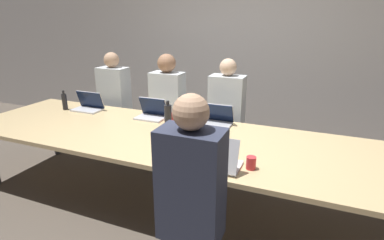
{
  "coord_description": "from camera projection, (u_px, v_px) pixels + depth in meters",
  "views": [
    {
      "loc": [
        1.07,
        -2.4,
        1.79
      ],
      "look_at": [
        0.04,
        0.1,
        0.89
      ],
      "focal_mm": 28.0,
      "sensor_mm": 36.0,
      "label": 1
    }
  ],
  "objects": [
    {
      "name": "ground_plane",
      "position": [
        184.0,
        204.0,
        3.06
      ],
      "size": [
        24.0,
        24.0,
        0.0
      ],
      "primitive_type": "plane",
      "color": "brown"
    },
    {
      "name": "curtain_wall",
      "position": [
        240.0,
        47.0,
        4.43
      ],
      "size": [
        12.0,
        0.06,
        2.8
      ],
      "color": "#BCB7B2",
      "rests_on": "ground_plane"
    },
    {
      "name": "conference_table",
      "position": [
        184.0,
        142.0,
        2.84
      ],
      "size": [
        4.65,
        1.26,
        0.74
      ],
      "color": "#D6B77F",
      "rests_on": "ground_plane"
    },
    {
      "name": "laptop_far_left",
      "position": [
        89.0,
        105.0,
        3.67
      ],
      "size": [
        0.36,
        0.22,
        0.23
      ],
      "color": "silver",
      "rests_on": "conference_table"
    },
    {
      "name": "person_far_left",
      "position": [
        115.0,
        105.0,
        4.15
      ],
      "size": [
        0.4,
        0.24,
        1.39
      ],
      "color": "#2D2D38",
      "rests_on": "ground_plane"
    },
    {
      "name": "bottle_far_left",
      "position": [
        65.0,
        101.0,
        3.67
      ],
      "size": [
        0.06,
        0.06,
        0.24
      ],
      "color": "black",
      "rests_on": "conference_table"
    },
    {
      "name": "laptop_far_center",
      "position": [
        216.0,
        118.0,
        3.17
      ],
      "size": [
        0.35,
        0.23,
        0.22
      ],
      "color": "#B7B7BC",
      "rests_on": "conference_table"
    },
    {
      "name": "person_far_center",
      "position": [
        226.0,
        119.0,
        3.57
      ],
      "size": [
        0.4,
        0.24,
        1.38
      ],
      "color": "#2D2D38",
      "rests_on": "ground_plane"
    },
    {
      "name": "laptop_near_midright",
      "position": [
        219.0,
        160.0,
        2.21
      ],
      "size": [
        0.31,
        0.26,
        0.26
      ],
      "rotation": [
        0.0,
        0.0,
        3.14
      ],
      "color": "silver",
      "rests_on": "conference_table"
    },
    {
      "name": "person_near_midright",
      "position": [
        191.0,
        204.0,
        1.9
      ],
      "size": [
        0.4,
        0.24,
        1.4
      ],
      "rotation": [
        0.0,
        0.0,
        3.14
      ],
      "color": "#2D2D38",
      "rests_on": "ground_plane"
    },
    {
      "name": "cup_near_midright",
      "position": [
        251.0,
        163.0,
        2.22
      ],
      "size": [
        0.07,
        0.07,
        0.1
      ],
      "color": "red",
      "rests_on": "conference_table"
    },
    {
      "name": "laptop_far_midleft",
      "position": [
        152.0,
        112.0,
        3.37
      ],
      "size": [
        0.33,
        0.23,
        0.23
      ],
      "color": "silver",
      "rests_on": "conference_table"
    },
    {
      "name": "person_far_midleft",
      "position": [
        168.0,
        112.0,
        3.78
      ],
      "size": [
        0.4,
        0.24,
        1.41
      ],
      "color": "#2D2D38",
      "rests_on": "ground_plane"
    },
    {
      "name": "cup_far_midleft",
      "position": [
        170.0,
        118.0,
        3.24
      ],
      "size": [
        0.09,
        0.09,
        0.1
      ],
      "color": "red",
      "rests_on": "conference_table"
    },
    {
      "name": "bottle_far_midleft",
      "position": [
        168.0,
        114.0,
        3.16
      ],
      "size": [
        0.08,
        0.08,
        0.25
      ],
      "color": "black",
      "rests_on": "conference_table"
    },
    {
      "name": "stapler",
      "position": [
        213.0,
        143.0,
        2.63
      ],
      "size": [
        0.05,
        0.15,
        0.05
      ],
      "rotation": [
        0.0,
        0.0,
        0.02
      ],
      "color": "black",
      "rests_on": "conference_table"
    }
  ]
}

